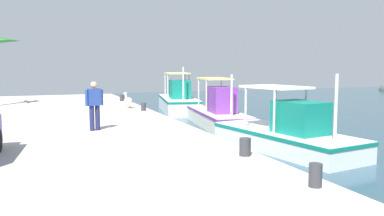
# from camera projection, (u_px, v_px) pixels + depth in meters

# --- Properties ---
(quay_pier) EXTENTS (36.00, 10.00, 0.80)m
(quay_pier) POSITION_uv_depth(u_px,v_px,m) (44.00, 149.00, 11.99)
(quay_pier) COLOR #BCB7AD
(quay_pier) RESTS_ON ground
(fishing_boat_nearest) EXTENTS (6.62, 3.19, 2.91)m
(fishing_boat_nearest) POSITION_uv_depth(u_px,v_px,m) (178.00, 101.00, 25.06)
(fishing_boat_nearest) COLOR white
(fishing_boat_nearest) RESTS_ON ground
(fishing_boat_second) EXTENTS (6.11, 2.63, 2.60)m
(fishing_boat_second) POSITION_uv_depth(u_px,v_px,m) (218.00, 113.00, 18.99)
(fishing_boat_second) COLOR silver
(fishing_boat_second) RESTS_ON ground
(fishing_boat_third) EXTENTS (6.07, 2.96, 2.73)m
(fishing_boat_third) POSITION_uv_depth(u_px,v_px,m) (287.00, 134.00, 13.52)
(fishing_boat_third) COLOR white
(fishing_boat_third) RESTS_ON ground
(pelican) EXTENTS (0.97, 0.50, 0.82)m
(pelican) POSITION_uv_depth(u_px,v_px,m) (128.00, 101.00, 19.82)
(pelican) COLOR tan
(pelican) RESTS_ON quay_pier
(fisherman_standing) EXTENTS (0.34, 0.61, 1.65)m
(fisherman_standing) POSITION_uv_depth(u_px,v_px,m) (94.00, 103.00, 12.95)
(fisherman_standing) COLOR #1E234C
(fisherman_standing) RESTS_ON quay_pier
(mooring_bollard_nearest) EXTENTS (0.26, 0.26, 0.40)m
(mooring_bollard_nearest) POSITION_uv_depth(u_px,v_px,m) (122.00, 98.00, 23.95)
(mooring_bollard_nearest) COLOR #333338
(mooring_bollard_nearest) RESTS_ON quay_pier
(mooring_bollard_second) EXTENTS (0.24, 0.24, 0.38)m
(mooring_bollard_second) POSITION_uv_depth(u_px,v_px,m) (143.00, 107.00, 18.78)
(mooring_bollard_second) COLOR #333338
(mooring_bollard_second) RESTS_ON quay_pier
(mooring_bollard_third) EXTENTS (0.28, 0.28, 0.43)m
(mooring_bollard_third) POSITION_uv_depth(u_px,v_px,m) (245.00, 147.00, 9.33)
(mooring_bollard_third) COLOR #333338
(mooring_bollard_third) RESTS_ON quay_pier
(mooring_bollard_fourth) EXTENTS (0.24, 0.24, 0.43)m
(mooring_bollard_fourth) POSITION_uv_depth(u_px,v_px,m) (315.00, 175.00, 6.92)
(mooring_bollard_fourth) COLOR #333338
(mooring_bollard_fourth) RESTS_ON quay_pier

